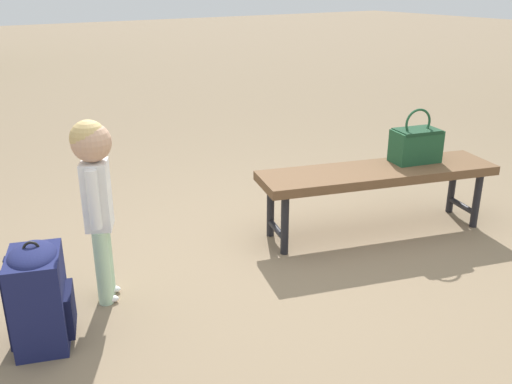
{
  "coord_description": "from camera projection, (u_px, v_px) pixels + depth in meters",
  "views": [
    {
      "loc": [
        1.74,
        2.38,
        1.63
      ],
      "look_at": [
        0.07,
        -0.22,
        0.45
      ],
      "focal_mm": 39.56,
      "sensor_mm": 36.0,
      "label": 1
    }
  ],
  "objects": [
    {
      "name": "child_standing",
      "position": [
        95.0,
        184.0,
        2.83
      ],
      "size": [
        0.2,
        0.25,
        0.99
      ],
      "color": "#B2D8B2",
      "rests_on": "ground"
    },
    {
      "name": "backpack_large",
      "position": [
        39.0,
        293.0,
        2.6
      ],
      "size": [
        0.33,
        0.37,
        0.53
      ],
      "color": "#191E4C",
      "rests_on": "ground"
    },
    {
      "name": "handbag",
      "position": [
        416.0,
        144.0,
        3.81
      ],
      "size": [
        0.35,
        0.25,
        0.37
      ],
      "color": "#1E4C2D",
      "rests_on": "park_bench"
    },
    {
      "name": "park_bench",
      "position": [
        378.0,
        177.0,
        3.73
      ],
      "size": [
        1.65,
        0.82,
        0.45
      ],
      "color": "brown",
      "rests_on": "ground"
    },
    {
      "name": "ground_plane",
      "position": [
        286.0,
        272.0,
        3.33
      ],
      "size": [
        40.0,
        40.0,
        0.0
      ],
      "primitive_type": "plane",
      "color": "#7F6B51",
      "rests_on": "ground"
    }
  ]
}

